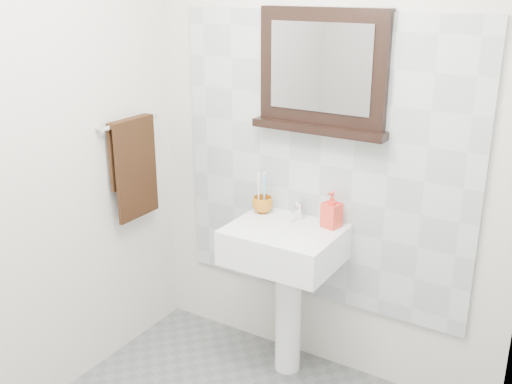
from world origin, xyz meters
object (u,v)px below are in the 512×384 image
soap_dispenser (332,209)px  hand_towel (134,161)px  pedestal_sink (285,260)px  framed_mirror (322,74)px  toothbrush_cup (262,205)px

soap_dispenser → hand_towel: hand_towel is taller
pedestal_sink → framed_mirror: size_ratio=1.38×
toothbrush_cup → hand_towel: size_ratio=0.20×
pedestal_sink → soap_dispenser: soap_dispenser is taller
pedestal_sink → framed_mirror: 0.95m
toothbrush_cup → framed_mirror: framed_mirror is taller
pedestal_sink → framed_mirror: bearing=66.3°
soap_dispenser → hand_towel: bearing=-153.7°
framed_mirror → hand_towel: bearing=-160.4°
pedestal_sink → hand_towel: size_ratio=1.75×
toothbrush_cup → soap_dispenser: size_ratio=0.59×
soap_dispenser → framed_mirror: framed_mirror is taller
hand_towel → soap_dispenser: bearing=14.7°
soap_dispenser → hand_towel: (-1.05, -0.28, 0.16)m
pedestal_sink → toothbrush_cup: size_ratio=8.74×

